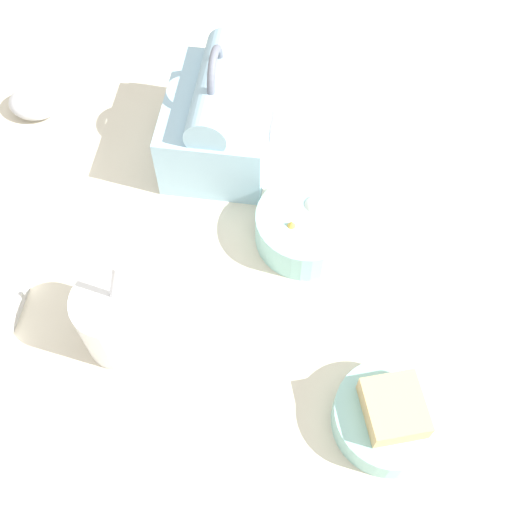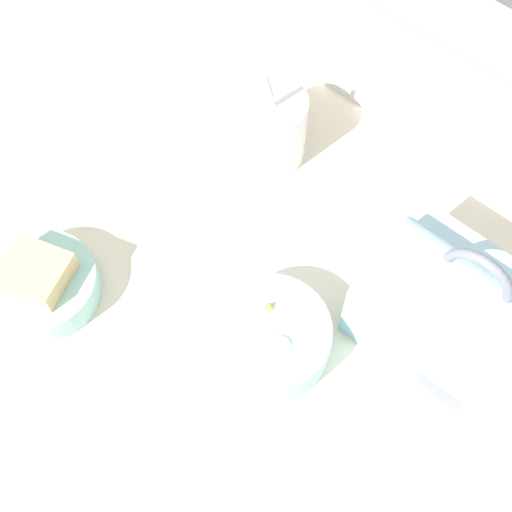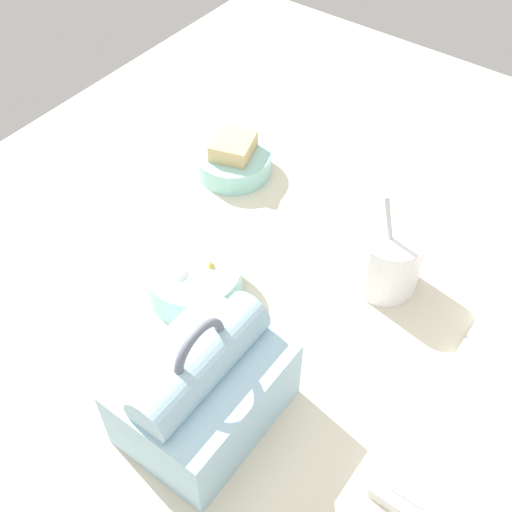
{
  "view_description": "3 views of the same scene",
  "coord_description": "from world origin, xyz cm",
  "px_view_note": "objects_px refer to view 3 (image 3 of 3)",
  "views": [
    {
      "loc": [
        -38.62,
        -6.33,
        72.63
      ],
      "look_at": [
        0.6,
        -1.03,
        7.0
      ],
      "focal_mm": 45.0,
      "sensor_mm": 36.0,
      "label": 1
    },
    {
      "loc": [
        24.14,
        -28.65,
        74.83
      ],
      "look_at": [
        0.6,
        -1.03,
        7.0
      ],
      "focal_mm": 50.0,
      "sensor_mm": 36.0,
      "label": 2
    },
    {
      "loc": [
        46.82,
        33.31,
        70.77
      ],
      "look_at": [
        0.6,
        -1.03,
        7.0
      ],
      "focal_mm": 45.0,
      "sensor_mm": 36.0,
      "label": 3
    }
  ],
  "objects_px": {
    "bento_bowl_sandwich": "(234,160)",
    "bento_bowl_snacks": "(194,279)",
    "soup_cup": "(389,259)",
    "keyboard": "(495,412)",
    "lunch_bag": "(204,389)"
  },
  "relations": [
    {
      "from": "bento_bowl_sandwich",
      "to": "bento_bowl_snacks",
      "type": "bearing_deg",
      "value": 26.04
    },
    {
      "from": "keyboard",
      "to": "bento_bowl_snacks",
      "type": "height_order",
      "value": "bento_bowl_snacks"
    },
    {
      "from": "soup_cup",
      "to": "keyboard",
      "type": "bearing_deg",
      "value": 62.96
    },
    {
      "from": "keyboard",
      "to": "bento_bowl_sandwich",
      "type": "xyz_separation_m",
      "value": [
        -0.17,
        -0.52,
        0.01
      ]
    },
    {
      "from": "keyboard",
      "to": "soup_cup",
      "type": "bearing_deg",
      "value": -117.04
    },
    {
      "from": "lunch_bag",
      "to": "keyboard",
      "type": "bearing_deg",
      "value": 126.4
    },
    {
      "from": "keyboard",
      "to": "bento_bowl_snacks",
      "type": "distance_m",
      "value": 0.41
    },
    {
      "from": "lunch_bag",
      "to": "bento_bowl_sandwich",
      "type": "bearing_deg",
      "value": -146.17
    },
    {
      "from": "keyboard",
      "to": "bento_bowl_sandwich",
      "type": "relative_size",
      "value": 2.81
    },
    {
      "from": "soup_cup",
      "to": "bento_bowl_sandwich",
      "type": "relative_size",
      "value": 1.3
    },
    {
      "from": "keyboard",
      "to": "lunch_bag",
      "type": "distance_m",
      "value": 0.34
    },
    {
      "from": "bento_bowl_sandwich",
      "to": "keyboard",
      "type": "bearing_deg",
      "value": 72.06
    },
    {
      "from": "keyboard",
      "to": "soup_cup",
      "type": "height_order",
      "value": "soup_cup"
    },
    {
      "from": "lunch_bag",
      "to": "bento_bowl_snacks",
      "type": "bearing_deg",
      "value": -135.65
    },
    {
      "from": "keyboard",
      "to": "soup_cup",
      "type": "distance_m",
      "value": 0.23
    }
  ]
}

